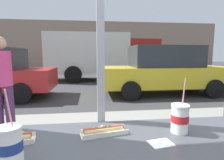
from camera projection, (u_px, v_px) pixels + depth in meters
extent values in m
plane|color=#38383A|center=(92.00, 84.00, 9.22)|extent=(60.00, 60.00, 0.00)
cube|color=gray|center=(96.00, 143.00, 2.92)|extent=(16.00, 2.80, 0.12)
cube|color=#2A2C30|center=(102.00, 124.00, 1.25)|extent=(2.10, 0.02, 0.02)
cube|color=#9E9EA3|center=(100.00, 7.00, 1.19)|extent=(0.05, 0.08, 1.54)
cube|color=gray|center=(90.00, 46.00, 19.67)|extent=(28.00, 1.20, 4.98)
cylinder|color=white|center=(180.00, 120.00, 1.07)|extent=(0.10, 0.10, 0.16)
cylinder|color=red|center=(180.00, 118.00, 1.07)|extent=(0.10, 0.10, 0.04)
cylinder|color=black|center=(180.00, 107.00, 1.06)|extent=(0.09, 0.09, 0.01)
cylinder|color=white|center=(180.00, 106.00, 1.06)|extent=(0.10, 0.10, 0.01)
cylinder|color=pink|center=(184.00, 95.00, 1.05)|extent=(0.01, 0.03, 0.20)
cylinder|color=white|center=(10.00, 148.00, 0.75)|extent=(0.10, 0.10, 0.16)
cylinder|color=navy|center=(10.00, 146.00, 0.75)|extent=(0.10, 0.10, 0.04)
cylinder|color=black|center=(9.00, 130.00, 0.74)|extent=(0.09, 0.09, 0.01)
cylinder|color=white|center=(8.00, 128.00, 0.74)|extent=(0.11, 0.11, 0.01)
cylinder|color=pink|center=(10.00, 113.00, 0.72)|extent=(0.02, 0.03, 0.20)
cube|color=beige|center=(10.00, 143.00, 0.95)|extent=(0.25, 0.13, 0.01)
cube|color=beige|center=(8.00, 145.00, 0.90)|extent=(0.24, 0.05, 0.03)
cube|color=beige|center=(12.00, 137.00, 0.99)|extent=(0.24, 0.05, 0.03)
cylinder|color=#DBB77A|center=(10.00, 138.00, 0.95)|extent=(0.21, 0.08, 0.04)
cylinder|color=brown|center=(10.00, 136.00, 0.94)|extent=(0.21, 0.06, 0.03)
cube|color=#337A2D|center=(1.00, 135.00, 0.93)|extent=(0.01, 0.01, 0.01)
cube|color=beige|center=(15.00, 134.00, 0.95)|extent=(0.01, 0.01, 0.01)
cube|color=beige|center=(20.00, 133.00, 0.96)|extent=(0.01, 0.01, 0.01)
cube|color=beige|center=(23.00, 133.00, 0.96)|extent=(0.01, 0.01, 0.01)
cube|color=silver|center=(104.00, 134.00, 1.05)|extent=(0.28, 0.13, 0.01)
cube|color=silver|center=(106.00, 135.00, 1.02)|extent=(0.26, 0.06, 0.03)
cube|color=silver|center=(103.00, 129.00, 1.09)|extent=(0.26, 0.06, 0.03)
cylinder|color=#DBB77A|center=(104.00, 130.00, 1.05)|extent=(0.23, 0.08, 0.04)
cylinder|color=#9E4733|center=(104.00, 128.00, 1.05)|extent=(0.23, 0.07, 0.03)
cube|color=#337A2D|center=(109.00, 126.00, 1.06)|extent=(0.02, 0.01, 0.01)
cube|color=beige|center=(102.00, 126.00, 1.04)|extent=(0.01, 0.01, 0.01)
cube|color=#337A2D|center=(105.00, 126.00, 1.05)|extent=(0.02, 0.01, 0.01)
cube|color=#337A2D|center=(96.00, 127.00, 1.03)|extent=(0.01, 0.01, 0.01)
cube|color=white|center=(161.00, 143.00, 0.94)|extent=(0.13, 0.11, 0.00)
cylinder|color=black|center=(37.00, 84.00, 7.10)|extent=(0.64, 0.18, 0.64)
cylinder|color=black|center=(21.00, 94.00, 5.41)|extent=(0.64, 0.18, 0.64)
cube|color=gold|center=(164.00, 76.00, 6.78)|extent=(4.66, 1.71, 0.71)
cube|color=#282D33|center=(164.00, 56.00, 6.68)|extent=(2.42, 1.51, 0.76)
cylinder|color=black|center=(188.00, 82.00, 7.84)|extent=(0.64, 0.18, 0.64)
cylinder|color=black|center=(214.00, 89.00, 6.16)|extent=(0.64, 0.18, 0.64)
cylinder|color=black|center=(122.00, 83.00, 7.50)|extent=(0.64, 0.18, 0.64)
cylinder|color=black|center=(131.00, 91.00, 5.81)|extent=(0.64, 0.18, 0.64)
cube|color=silver|center=(88.00, 53.00, 10.54)|extent=(4.54, 2.20, 2.21)
cube|color=maroon|center=(139.00, 56.00, 10.93)|extent=(1.90, 2.10, 1.90)
cylinder|color=black|center=(135.00, 70.00, 12.09)|extent=(0.90, 0.24, 0.90)
cylinder|color=black|center=(144.00, 74.00, 10.03)|extent=(0.90, 0.24, 0.90)
cylinder|color=black|center=(76.00, 71.00, 11.68)|extent=(0.90, 0.24, 0.90)
cylinder|color=black|center=(73.00, 75.00, 9.52)|extent=(0.90, 0.24, 0.90)
cylinder|color=#43254C|center=(10.00, 110.00, 3.02)|extent=(0.14, 0.14, 0.84)
cylinder|color=#C23870|center=(1.00, 68.00, 2.92)|extent=(0.32, 0.32, 0.56)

